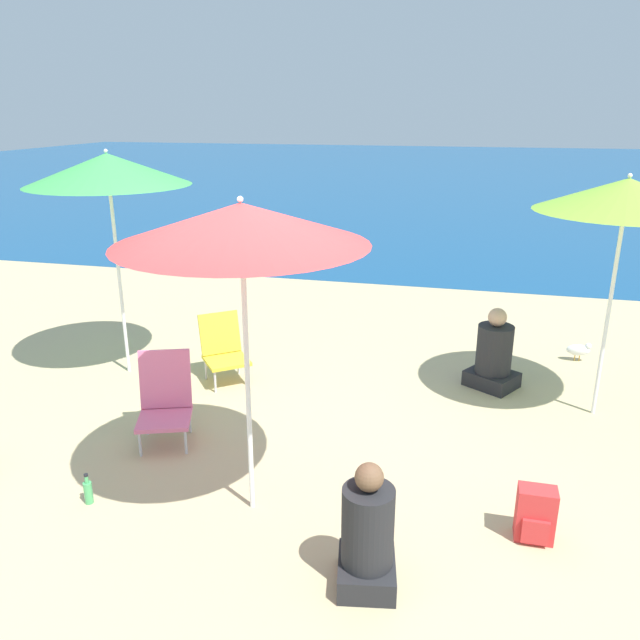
{
  "coord_description": "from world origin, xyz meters",
  "views": [
    {
      "loc": [
        1.33,
        -3.89,
        2.78
      ],
      "look_at": [
        0.09,
        1.19,
        1.0
      ],
      "focal_mm": 35.0,
      "sensor_mm": 36.0,
      "label": 1
    }
  ],
  "objects_px": {
    "beach_umbrella_green": "(108,170)",
    "beach_chair_yellow": "(223,347)",
    "person_seated_far": "(367,537)",
    "backpack_red": "(535,515)",
    "seagull": "(579,350)",
    "beach_umbrella_red": "(241,224)",
    "person_seated_near": "(494,356)",
    "beach_chair_pink": "(165,398)",
    "water_bottle": "(88,492)",
    "beach_umbrella_lime": "(627,195)"
  },
  "relations": [
    {
      "from": "beach_umbrella_green",
      "to": "beach_chair_yellow",
      "type": "distance_m",
      "value": 2.15
    },
    {
      "from": "beach_umbrella_green",
      "to": "person_seated_far",
      "type": "height_order",
      "value": "beach_umbrella_green"
    },
    {
      "from": "backpack_red",
      "to": "seagull",
      "type": "xyz_separation_m",
      "value": [
        0.75,
        3.42,
        -0.05
      ]
    },
    {
      "from": "beach_umbrella_green",
      "to": "person_seated_far",
      "type": "relative_size",
      "value": 2.86
    },
    {
      "from": "beach_umbrella_red",
      "to": "person_seated_near",
      "type": "distance_m",
      "value": 3.58
    },
    {
      "from": "beach_chair_yellow",
      "to": "beach_umbrella_red",
      "type": "bearing_deg",
      "value": -101.26
    },
    {
      "from": "person_seated_near",
      "to": "beach_chair_pink",
      "type": "bearing_deg",
      "value": 154.67
    },
    {
      "from": "water_bottle",
      "to": "beach_chair_yellow",
      "type": "bearing_deg",
      "value": 86.73
    },
    {
      "from": "beach_umbrella_green",
      "to": "beach_chair_pink",
      "type": "relative_size",
      "value": 3.07
    },
    {
      "from": "beach_chair_yellow",
      "to": "backpack_red",
      "type": "relative_size",
      "value": 1.85
    },
    {
      "from": "person_seated_far",
      "to": "seagull",
      "type": "distance_m",
      "value": 4.48
    },
    {
      "from": "backpack_red",
      "to": "beach_chair_yellow",
      "type": "bearing_deg",
      "value": 146.93
    },
    {
      "from": "beach_umbrella_lime",
      "to": "water_bottle",
      "type": "height_order",
      "value": "beach_umbrella_lime"
    },
    {
      "from": "backpack_red",
      "to": "person_seated_near",
      "type": "bearing_deg",
      "value": 95.49
    },
    {
      "from": "beach_umbrella_red",
      "to": "beach_chair_pink",
      "type": "relative_size",
      "value": 2.9
    },
    {
      "from": "beach_umbrella_lime",
      "to": "water_bottle",
      "type": "xyz_separation_m",
      "value": [
        -3.88,
        -2.43,
        -1.98
      ]
    },
    {
      "from": "person_seated_near",
      "to": "person_seated_far",
      "type": "distance_m",
      "value": 3.26
    },
    {
      "from": "beach_umbrella_red",
      "to": "seagull",
      "type": "height_order",
      "value": "beach_umbrella_red"
    },
    {
      "from": "backpack_red",
      "to": "seagull",
      "type": "relative_size",
      "value": 1.44
    },
    {
      "from": "beach_chair_yellow",
      "to": "beach_umbrella_lime",
      "type": "bearing_deg",
      "value": -36.74
    },
    {
      "from": "water_bottle",
      "to": "beach_umbrella_green",
      "type": "bearing_deg",
      "value": 113.35
    },
    {
      "from": "water_bottle",
      "to": "person_seated_far",
      "type": "bearing_deg",
      "value": -8.63
    },
    {
      "from": "person_seated_far",
      "to": "beach_umbrella_red",
      "type": "bearing_deg",
      "value": 139.12
    },
    {
      "from": "beach_umbrella_red",
      "to": "beach_chair_pink",
      "type": "distance_m",
      "value": 2.16
    },
    {
      "from": "backpack_red",
      "to": "beach_umbrella_lime",
      "type": "bearing_deg",
      "value": 71.18
    },
    {
      "from": "beach_umbrella_green",
      "to": "backpack_red",
      "type": "height_order",
      "value": "beach_umbrella_green"
    },
    {
      "from": "backpack_red",
      "to": "water_bottle",
      "type": "distance_m",
      "value": 3.19
    },
    {
      "from": "seagull",
      "to": "person_seated_near",
      "type": "bearing_deg",
      "value": -136.18
    },
    {
      "from": "beach_umbrella_green",
      "to": "beach_chair_pink",
      "type": "xyz_separation_m",
      "value": [
        1.11,
        -1.25,
        -1.81
      ]
    },
    {
      "from": "person_seated_far",
      "to": "person_seated_near",
      "type": "bearing_deg",
      "value": 66.04
    },
    {
      "from": "beach_umbrella_red",
      "to": "beach_chair_yellow",
      "type": "xyz_separation_m",
      "value": [
        -1.06,
        2.09,
        -1.72
      ]
    },
    {
      "from": "beach_chair_yellow",
      "to": "seagull",
      "type": "xyz_separation_m",
      "value": [
        3.79,
        1.44,
        -0.23
      ]
    },
    {
      "from": "beach_umbrella_green",
      "to": "backpack_red",
      "type": "distance_m",
      "value": 5.0
    },
    {
      "from": "beach_umbrella_lime",
      "to": "water_bottle",
      "type": "distance_m",
      "value": 4.99
    },
    {
      "from": "water_bottle",
      "to": "person_seated_near",
      "type": "bearing_deg",
      "value": 44.0
    },
    {
      "from": "beach_umbrella_green",
      "to": "beach_chair_yellow",
      "type": "bearing_deg",
      "value": 2.65
    },
    {
      "from": "water_bottle",
      "to": "backpack_red",
      "type": "bearing_deg",
      "value": 6.43
    },
    {
      "from": "beach_umbrella_green",
      "to": "water_bottle",
      "type": "height_order",
      "value": "beach_umbrella_green"
    },
    {
      "from": "beach_umbrella_red",
      "to": "seagull",
      "type": "distance_m",
      "value": 4.87
    },
    {
      "from": "person_seated_near",
      "to": "seagull",
      "type": "distance_m",
      "value": 1.38
    },
    {
      "from": "beach_umbrella_red",
      "to": "person_seated_near",
      "type": "bearing_deg",
      "value": 56.12
    },
    {
      "from": "beach_chair_yellow",
      "to": "person_seated_far",
      "type": "xyz_separation_m",
      "value": [
        2.01,
        -2.66,
        -0.03
      ]
    },
    {
      "from": "water_bottle",
      "to": "seagull",
      "type": "relative_size",
      "value": 0.91
    },
    {
      "from": "beach_chair_pink",
      "to": "backpack_red",
      "type": "bearing_deg",
      "value": -32.29
    },
    {
      "from": "beach_chair_pink",
      "to": "person_seated_far",
      "type": "height_order",
      "value": "person_seated_far"
    },
    {
      "from": "beach_umbrella_red",
      "to": "water_bottle",
      "type": "relative_size",
      "value": 9.26
    },
    {
      "from": "beach_umbrella_red",
      "to": "beach_chair_pink",
      "type": "bearing_deg",
      "value": 143.7
    },
    {
      "from": "beach_umbrella_green",
      "to": "beach_umbrella_red",
      "type": "distance_m",
      "value": 2.99
    },
    {
      "from": "person_seated_far",
      "to": "backpack_red",
      "type": "bearing_deg",
      "value": 23.61
    },
    {
      "from": "beach_umbrella_red",
      "to": "person_seated_near",
      "type": "relative_size",
      "value": 2.63
    }
  ]
}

